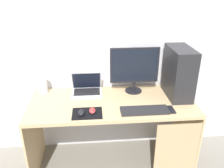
% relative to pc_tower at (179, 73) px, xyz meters
% --- Properties ---
extents(ground_plane, '(8.00, 8.00, 0.00)m').
position_rel_pc_tower_xyz_m(ground_plane, '(-0.65, -0.07, -1.00)').
color(ground_plane, gray).
extents(wall_back, '(4.00, 0.05, 2.60)m').
position_rel_pc_tower_xyz_m(wall_back, '(-0.65, 0.30, 0.31)').
color(wall_back, silver).
rests_on(wall_back, ground_plane).
extents(desk, '(1.56, 0.67, 0.75)m').
position_rel_pc_tower_xyz_m(desk, '(-0.63, -0.08, -0.39)').
color(desk, tan).
rests_on(desk, ground_plane).
extents(pc_tower, '(0.20, 0.40, 0.48)m').
position_rel_pc_tower_xyz_m(pc_tower, '(0.00, 0.00, 0.00)').
color(pc_tower, '#232326').
rests_on(pc_tower, desk).
extents(monitor, '(0.48, 0.17, 0.47)m').
position_rel_pc_tower_xyz_m(monitor, '(-0.41, 0.12, 0.01)').
color(monitor, black).
rests_on(monitor, desk).
extents(laptop, '(0.30, 0.25, 0.22)m').
position_rel_pc_tower_xyz_m(laptop, '(-0.89, 0.13, -0.20)').
color(laptop, silver).
rests_on(laptop, desk).
extents(speaker, '(0.09, 0.09, 0.17)m').
position_rel_pc_tower_xyz_m(speaker, '(-1.33, 0.17, -0.16)').
color(speaker, silver).
rests_on(speaker, desk).
extents(keyboard, '(0.42, 0.14, 0.02)m').
position_rel_pc_tower_xyz_m(keyboard, '(-0.38, -0.29, -0.23)').
color(keyboard, '#232326').
rests_on(keyboard, desk).
extents(mousepad, '(0.26, 0.20, 0.00)m').
position_rel_pc_tower_xyz_m(mousepad, '(-0.88, -0.28, -0.24)').
color(mousepad, black).
rests_on(mousepad, desk).
extents(mouse_left, '(0.06, 0.10, 0.03)m').
position_rel_pc_tower_xyz_m(mouse_left, '(-0.84, -0.27, -0.22)').
color(mouse_left, '#B23333').
rests_on(mouse_left, mousepad).
extents(mouse_right, '(0.06, 0.10, 0.03)m').
position_rel_pc_tower_xyz_m(mouse_right, '(-0.93, -0.29, -0.22)').
color(mouse_right, black).
rests_on(mouse_right, mousepad).
extents(cell_phone, '(0.07, 0.13, 0.01)m').
position_rel_pc_tower_xyz_m(cell_phone, '(-0.15, -0.28, -0.24)').
color(cell_phone, black).
rests_on(cell_phone, desk).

